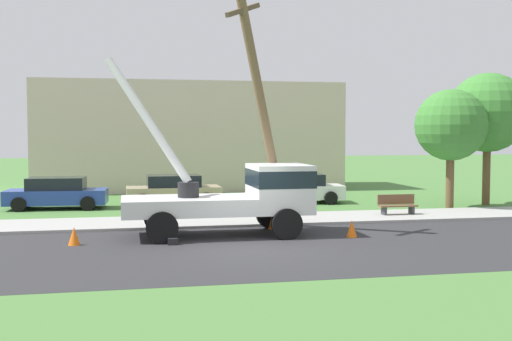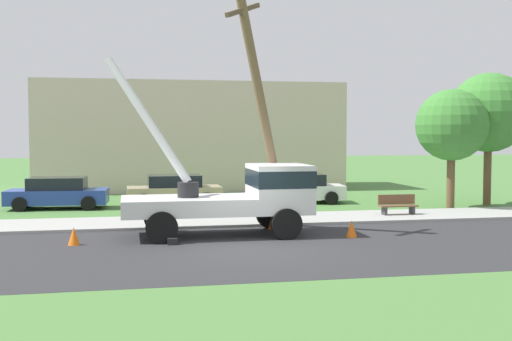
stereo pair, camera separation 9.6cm
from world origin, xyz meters
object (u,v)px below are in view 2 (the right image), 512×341
object	(u,v)px
parked_sedan_tan	(174,190)
roadside_tree_far	(489,113)
parked_sedan_blue	(58,193)
roadside_tree_near	(452,126)
utility_truck	(241,193)
parked_sedan_white	(298,188)
traffic_cone_behind	(74,236)
park_bench	(398,205)
leaning_utility_pole	(261,104)
traffic_cone_curbside	(273,221)
traffic_cone_ahead	(352,229)

from	to	relation	value
parked_sedan_tan	roadside_tree_far	world-z (taller)	roadside_tree_far
parked_sedan_blue	roadside_tree_near	bearing A→B (deg)	-11.00
utility_truck	parked_sedan_white	bearing A→B (deg)	63.84
roadside_tree_near	traffic_cone_behind	bearing A→B (deg)	-158.19
park_bench	parked_sedan_white	bearing A→B (deg)	115.03
utility_truck	leaning_utility_pole	xyz separation A→B (m)	(0.85, 0.83, 3.00)
traffic_cone_curbside	park_bench	xyz separation A→B (m)	(5.73, 2.20, 0.18)
traffic_cone_behind	parked_sedan_blue	size ratio (longest dim) A/B	0.12
park_bench	roadside_tree_far	xyz separation A→B (m)	(5.88, 3.07, 3.88)
traffic_cone_curbside	parked_sedan_white	size ratio (longest dim) A/B	0.12
parked_sedan_white	roadside_tree_far	bearing A→B (deg)	-17.05
traffic_cone_ahead	roadside_tree_far	bearing A→B (deg)	38.58
leaning_utility_pole	roadside_tree_far	bearing A→B (deg)	24.42
traffic_cone_curbside	parked_sedan_white	world-z (taller)	parked_sedan_white
traffic_cone_behind	parked_sedan_white	distance (m)	13.88
parked_sedan_blue	parked_sedan_tan	xyz separation A→B (m)	(5.26, 0.49, 0.00)
traffic_cone_behind	roadside_tree_near	xyz separation A→B (m)	(15.91, 6.37, 3.47)
parked_sedan_tan	parked_sedan_white	distance (m)	5.98
traffic_cone_behind	roadside_tree_near	distance (m)	17.49
parked_sedan_white	park_bench	distance (m)	6.28
parked_sedan_tan	roadside_tree_near	world-z (taller)	roadside_tree_near
traffic_cone_behind	roadside_tree_far	size ratio (longest dim) A/B	0.09
utility_truck	roadside_tree_near	xyz separation A→B (m)	(10.55, 5.41, 2.34)
traffic_cone_behind	utility_truck	bearing A→B (deg)	10.09
traffic_cone_ahead	utility_truck	bearing A→B (deg)	159.99
park_bench	roadside_tree_near	bearing A→B (deg)	31.82
traffic_cone_behind	park_bench	xyz separation A→B (m)	(12.40, 4.19, 0.18)
utility_truck	traffic_cone_ahead	world-z (taller)	utility_truck
traffic_cone_ahead	parked_sedan_white	bearing A→B (deg)	84.70
parked_sedan_white	roadside_tree_far	xyz separation A→B (m)	(8.53, -2.62, 3.63)
park_bench	roadside_tree_near	size ratio (longest dim) A/B	0.30
leaning_utility_pole	traffic_cone_behind	xyz separation A→B (m)	(-6.21, -1.78, -4.13)
utility_truck	leaning_utility_pole	distance (m)	3.23
parked_sedan_tan	park_bench	xyz separation A→B (m)	(8.63, -6.06, -0.25)
traffic_cone_behind	roadside_tree_far	world-z (taller)	roadside_tree_far
leaning_utility_pole	traffic_cone_curbside	size ratio (longest dim) A/B	15.37
traffic_cone_curbside	roadside_tree_near	xyz separation A→B (m)	(9.24, 4.38, 3.47)
leaning_utility_pole	parked_sedan_tan	bearing A→B (deg)	106.11
parked_sedan_blue	parked_sedan_tan	bearing A→B (deg)	5.31
leaning_utility_pole	parked_sedan_blue	bearing A→B (deg)	134.04
traffic_cone_curbside	parked_sedan_blue	distance (m)	11.28
utility_truck	parked_sedan_blue	world-z (taller)	utility_truck
utility_truck	roadside_tree_far	world-z (taller)	roadside_tree_far
parked_sedan_white	traffic_cone_behind	bearing A→B (deg)	-134.61
roadside_tree_near	parked_sedan_tan	bearing A→B (deg)	162.30
leaning_utility_pole	traffic_cone_curbside	world-z (taller)	leaning_utility_pole
utility_truck	roadside_tree_far	size ratio (longest dim) A/B	1.08
roadside_tree_far	roadside_tree_near	bearing A→B (deg)	-159.33
utility_truck	parked_sedan_blue	distance (m)	11.17
utility_truck	traffic_cone_behind	xyz separation A→B (m)	(-5.36, -0.95, -1.13)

